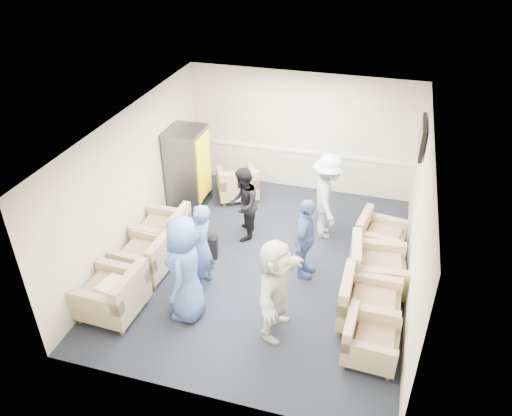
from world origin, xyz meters
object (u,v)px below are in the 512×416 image
(person_mid_left, at_px, (201,247))
(person_back_left, at_px, (243,204))
(armchair_left_near, at_px, (115,296))
(armchair_left_far, at_px, (164,232))
(person_mid_right, at_px, (305,239))
(armchair_right_midnear, at_px, (365,305))
(armchair_left_mid, at_px, (147,258))
(person_back_right, at_px, (328,197))
(armchair_right_far, at_px, (377,237))
(armchair_corner, at_px, (238,185))
(armchair_right_near, at_px, (367,342))
(armchair_right_midfar, at_px, (373,269))
(vending_machine, at_px, (188,169))
(person_front_right, at_px, (275,289))
(person_front_left, at_px, (185,269))

(person_mid_left, distance_m, person_back_left, 1.60)
(armchair_left_near, distance_m, armchair_left_far, 1.86)
(armchair_left_near, height_order, person_mid_right, person_mid_right)
(armchair_right_midnear, relative_size, person_mid_right, 0.60)
(armchair_left_mid, xyz_separation_m, person_back_right, (2.82, 2.06, 0.52))
(armchair_right_far, distance_m, person_mid_right, 1.64)
(armchair_left_mid, distance_m, person_mid_right, 2.79)
(person_back_left, bearing_deg, armchair_left_mid, -49.80)
(armchair_corner, height_order, person_mid_left, person_mid_left)
(person_mid_left, bearing_deg, armchair_right_near, 80.99)
(armchair_left_mid, height_order, armchair_right_midfar, armchair_right_midfar)
(person_mid_left, bearing_deg, person_back_right, 147.23)
(armchair_right_midfar, distance_m, armchair_right_far, 1.04)
(vending_machine, height_order, person_mid_left, vending_machine)
(person_back_right, relative_size, person_front_right, 1.03)
(armchair_corner, height_order, vending_machine, vending_machine)
(armchair_left_far, xyz_separation_m, vending_machine, (-0.13, 1.59, 0.53))
(vending_machine, bearing_deg, armchair_corner, 31.55)
(armchair_left_near, height_order, person_back_left, person_back_left)
(armchair_left_far, xyz_separation_m, person_mid_left, (1.08, -0.82, 0.45))
(person_mid_right, bearing_deg, person_back_right, -3.51)
(armchair_right_near, bearing_deg, person_mid_right, 40.57)
(person_back_right, bearing_deg, armchair_left_near, 122.27)
(person_back_left, xyz_separation_m, person_front_right, (1.20, -2.28, 0.09))
(armchair_left_far, bearing_deg, person_mid_right, 89.38)
(armchair_right_midfar, distance_m, person_mid_left, 2.94)
(vending_machine, relative_size, person_front_left, 0.98)
(person_front_left, bearing_deg, person_back_left, 167.41)
(armchair_right_midfar, height_order, vending_machine, vending_machine)
(armchair_right_midfar, height_order, person_front_left, person_front_left)
(armchair_corner, bearing_deg, armchair_right_far, 133.55)
(armchair_left_mid, distance_m, armchair_right_near, 4.00)
(armchair_right_near, distance_m, armchair_corner, 4.96)
(armchair_left_near, distance_m, person_back_right, 4.27)
(armchair_right_midnear, xyz_separation_m, person_back_left, (-2.51, 1.74, 0.38))
(armchair_right_near, xyz_separation_m, vending_machine, (-4.07, 3.26, 0.58))
(armchair_right_near, bearing_deg, person_front_right, 86.66)
(armchair_right_midfar, height_order, person_front_right, person_front_right)
(person_mid_left, bearing_deg, armchair_corner, -166.35)
(armchair_corner, distance_m, person_mid_left, 3.01)
(person_mid_right, bearing_deg, armchair_right_midfar, -86.51)
(armchair_right_midnear, relative_size, person_back_left, 0.62)
(armchair_left_mid, distance_m, person_front_left, 1.41)
(person_back_left, xyz_separation_m, person_mid_right, (1.37, -0.82, 0.02))
(armchair_left_near, xyz_separation_m, armchair_corner, (0.77, 4.00, -0.03))
(armchair_left_near, xyz_separation_m, armchair_right_far, (3.89, 2.83, -0.05))
(armchair_left_far, relative_size, person_back_left, 0.60)
(person_front_left, distance_m, person_mid_left, 0.72)
(armchair_right_near, bearing_deg, person_front_left, 89.89)
(armchair_right_near, height_order, person_front_right, person_front_right)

